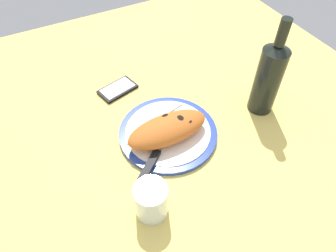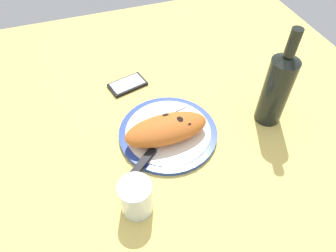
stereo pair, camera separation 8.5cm
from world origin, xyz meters
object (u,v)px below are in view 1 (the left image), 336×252
Objects in this scene: calzone at (168,129)px; fork at (155,120)px; water_glass at (151,202)px; smartphone at (118,89)px; wine_bottle at (269,77)px; knife at (155,155)px; plate at (168,133)px.

fork is at bearing -86.09° from calzone.
water_glass is (12.71, 24.09, 2.27)cm from fork.
wine_bottle reaches higher than smartphone.
smartphone is (-1.25, -30.68, -1.57)cm from knife.
fork is at bearing -115.87° from knife.
knife is 14.60cm from water_glass.
knife is at bearing 36.84° from calzone.
knife is 2.14× the size of water_glass.
knife is at bearing 41.72° from plate.
plate is 1.21× the size of calzone.
calzone is 26.92cm from smartphone.
water_glass reaches higher than fork.
wine_bottle reaches higher than knife.
knife reaches higher than plate.
calzone is at bearing 93.91° from fork.
smartphone is 44.22cm from water_glass.
wine_bottle is (-36.26, 27.82, 11.47)cm from smartphone.
wine_bottle is at bearing 142.50° from smartphone.
water_glass is at bearing 79.04° from smartphone.
calzone is 32.32cm from wine_bottle.
calzone reaches higher than plate.
fork is (0.48, -6.96, -2.94)cm from calzone.
fork is 19.71cm from smartphone.
calzone reaches higher than fork.
knife is 30.75cm from smartphone.
fork is at bearing -15.13° from wine_bottle.
calzone is 7.57cm from fork.
water_glass is at bearing 52.41° from calzone.
calzone is 1.14× the size of knife.
plate is 25.02cm from smartphone.
water_glass is (8.38, 43.27, 3.55)cm from smartphone.
plate is 32.57cm from wine_bottle.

